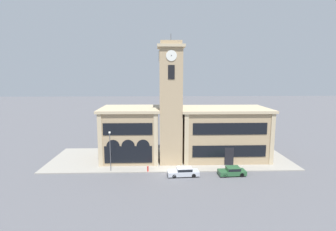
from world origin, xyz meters
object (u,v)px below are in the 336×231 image
object	(u,v)px
parked_car_near	(184,172)
parked_car_mid	(232,171)
fire_hydrant	(148,169)
street_lamp	(110,146)

from	to	relation	value
parked_car_near	parked_car_mid	bearing A→B (deg)	176.90
parked_car_near	fire_hydrant	distance (m)	5.70
parked_car_mid	parked_car_near	bearing A→B (deg)	-3.10
parked_car_mid	street_lamp	xyz separation A→B (m)	(-18.68, 2.12, 3.55)
parked_car_near	street_lamp	xyz separation A→B (m)	(-11.29, 2.12, 3.55)
street_lamp	parked_car_near	bearing A→B (deg)	-10.62
parked_car_mid	fire_hydrant	xyz separation A→B (m)	(-12.84, 1.66, -0.11)
parked_car_near	parked_car_mid	world-z (taller)	parked_car_mid
street_lamp	fire_hydrant	bearing A→B (deg)	-4.44
street_lamp	fire_hydrant	distance (m)	6.91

